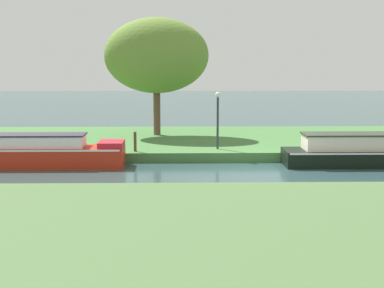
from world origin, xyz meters
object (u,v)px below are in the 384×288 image
Objects in this scene: red_narrowboat at (16,151)px; willow_tree_left at (156,56)px; mooring_post_far at (135,142)px; black_barge at (358,152)px; lamp_post at (218,112)px.

willow_tree_left is at bearing 52.04° from red_narrowboat.
mooring_post_far is at bearing -97.46° from willow_tree_left.
red_narrowboat is 9.56m from willow_tree_left.
black_barge is 13.78m from red_narrowboat.
willow_tree_left is (5.39, 6.91, 3.83)m from red_narrowboat.
red_narrowboat reaches higher than black_barge.
lamp_post is (2.82, -4.90, -2.47)m from willow_tree_left.
red_narrowboat is 1.38× the size of willow_tree_left.
lamp_post is at bearing 10.66° from mooring_post_far.
red_narrowboat is at bearing -127.96° from willow_tree_left.
willow_tree_left is at bearing 140.54° from black_barge.
black_barge is at bearing -39.46° from willow_tree_left.
red_narrowboat is 9.88× the size of mooring_post_far.
red_narrowboat reaches higher than mooring_post_far.
black_barge is 6.10m from lamp_post.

